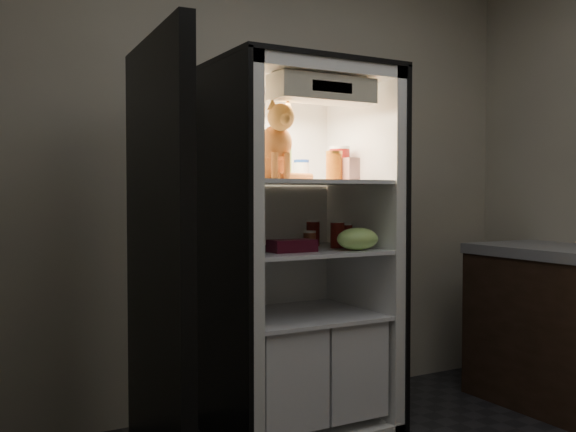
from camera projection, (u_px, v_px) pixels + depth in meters
name	position (u px, v px, depth m)	size (l,w,h in m)	color
room_shell	(503.00, 72.00, 2.09)	(3.60, 3.60, 3.60)	white
refrigerator	(294.00, 277.00, 3.33)	(0.90, 0.72, 1.88)	white
fridge_door	(158.00, 270.00, 2.58)	(0.11, 0.87, 1.85)	black
tabby_cat	(273.00, 150.00, 3.12)	(0.32, 0.37, 0.39)	#C05718
parmesan_shaker	(286.00, 165.00, 3.32)	(0.06, 0.06, 0.17)	green
mayo_tub	(301.00, 170.00, 3.46)	(0.08, 0.08, 0.12)	white
salsa_jar	(334.00, 166.00, 3.28)	(0.09, 0.09, 0.15)	maroon
pepper_jar	(340.00, 164.00, 3.44)	(0.11, 0.11, 0.19)	#A81616
cream_carton	(351.00, 169.00, 3.26)	(0.07, 0.07, 0.11)	white
soda_can_a	(313.00, 233.00, 3.47)	(0.07, 0.07, 0.13)	black
soda_can_b	(346.00, 236.00, 3.40)	(0.07, 0.07, 0.12)	black
soda_can_c	(337.00, 235.00, 3.33)	(0.07, 0.07, 0.14)	black
condiment_jar	(310.00, 240.00, 3.31)	(0.07, 0.07, 0.09)	#5D2F1A
grape_bag	(358.00, 239.00, 3.20)	(0.23, 0.16, 0.11)	#A1D161
berry_box_left	(283.00, 246.00, 3.08)	(0.12, 0.12, 0.06)	#430B1B
berry_box_right	(302.00, 245.00, 3.14)	(0.12, 0.12, 0.06)	#430B1B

